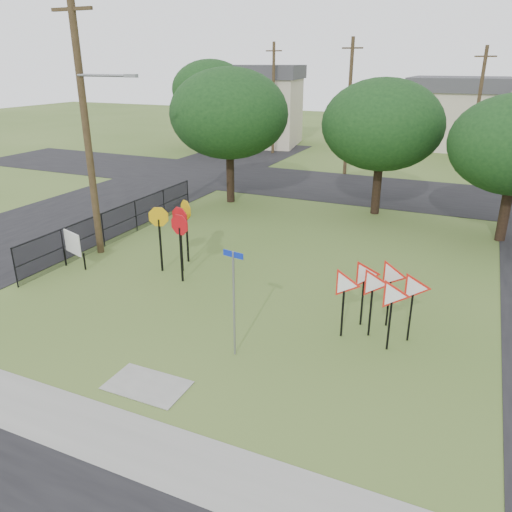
{
  "coord_description": "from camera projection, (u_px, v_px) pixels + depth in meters",
  "views": [
    {
      "loc": [
        6.67,
        -10.69,
        7.45
      ],
      "look_at": [
        0.52,
        3.0,
        1.6
      ],
      "focal_mm": 35.0,
      "sensor_mm": 36.0,
      "label": 1
    }
  ],
  "objects": [
    {
      "name": "utility_pole_main",
      "position": [
        87.0,
        125.0,
        19.03
      ],
      "size": [
        3.55,
        0.33,
        10.0
      ],
      "color": "#473620",
      "rests_on": "ground"
    },
    {
      "name": "far_pole_c",
      "position": [
        273.0,
        98.0,
        41.98
      ],
      "size": [
        1.4,
        0.24,
        9.0
      ],
      "color": "#473620",
      "rests_on": "ground"
    },
    {
      "name": "house_left",
      "position": [
        250.0,
        105.0,
        47.25
      ],
      "size": [
        10.58,
        8.88,
        7.2
      ],
      "color": "beige",
      "rests_on": "ground"
    },
    {
      "name": "tree_far_left",
      "position": [
        211.0,
        90.0,
        44.06
      ],
      "size": [
        6.8,
        6.8,
        7.73
      ],
      "color": "black",
      "rests_on": "ground"
    },
    {
      "name": "street_name_sign",
      "position": [
        234.0,
        297.0,
        13.02
      ],
      "size": [
        0.61,
        0.13,
        3.0
      ],
      "color": "gray",
      "rests_on": "ground"
    },
    {
      "name": "ground",
      "position": [
        197.0,
        340.0,
        14.34
      ],
      "size": [
        140.0,
        140.0,
        0.0
      ],
      "primitive_type": "plane",
      "color": "#405B22"
    },
    {
      "name": "tree_near_left",
      "position": [
        229.0,
        114.0,
        26.76
      ],
      "size": [
        6.4,
        6.4,
        7.27
      ],
      "color": "black",
      "rests_on": "ground"
    },
    {
      "name": "street_far",
      "position": [
        359.0,
        189.0,
        31.33
      ],
      "size": [
        60.0,
        8.0,
        0.02
      ],
      "primitive_type": "cube",
      "color": "black",
      "rests_on": "ground"
    },
    {
      "name": "yield_sign_cluster",
      "position": [
        379.0,
        286.0,
        14.02
      ],
      "size": [
        2.74,
        1.52,
        2.14
      ],
      "color": "black",
      "rests_on": "ground"
    },
    {
      "name": "far_pole_b",
      "position": [
        477.0,
        110.0,
        34.27
      ],
      "size": [
        1.4,
        0.24,
        8.5
      ],
      "color": "#473620",
      "rests_on": "ground"
    },
    {
      "name": "tree_near_mid",
      "position": [
        382.0,
        125.0,
        24.68
      ],
      "size": [
        6.0,
        6.0,
        6.8
      ],
      "color": "black",
      "rests_on": "ground"
    },
    {
      "name": "planting_strip",
      "position": [
        56.0,
        470.0,
        9.74
      ],
      "size": [
        30.0,
        0.8,
        0.02
      ],
      "primitive_type": "cube",
      "color": "#405B22",
      "rests_on": "ground"
    },
    {
      "name": "street_left",
      "position": [
        101.0,
        207.0,
        27.41
      ],
      "size": [
        8.0,
        50.0,
        0.02
      ],
      "primitive_type": "cube",
      "color": "black",
      "rests_on": "ground"
    },
    {
      "name": "far_pole_a",
      "position": [
        349.0,
        107.0,
        33.83
      ],
      "size": [
        1.4,
        0.24,
        9.0
      ],
      "color": "#473620",
      "rests_on": "ground"
    },
    {
      "name": "info_board",
      "position": [
        73.0,
        244.0,
        19.02
      ],
      "size": [
        1.11,
        0.42,
        1.45
      ],
      "color": "black",
      "rests_on": "ground"
    },
    {
      "name": "fence_run",
      "position": [
        120.0,
        222.0,
        22.27
      ],
      "size": [
        0.05,
        11.55,
        1.5
      ],
      "color": "black",
      "rests_on": "ground"
    },
    {
      "name": "sidewalk",
      "position": [
        98.0,
        431.0,
        10.76
      ],
      "size": [
        30.0,
        1.6,
        0.02
      ],
      "primitive_type": "cube",
      "color": "gray",
      "rests_on": "ground"
    },
    {
      "name": "stop_sign_cluster",
      "position": [
        176.0,
        224.0,
        18.38
      ],
      "size": [
        1.99,
        2.03,
        2.54
      ],
      "color": "black",
      "rests_on": "ground"
    },
    {
      "name": "house_mid",
      "position": [
        456.0,
        112.0,
        45.67
      ],
      "size": [
        8.4,
        8.4,
        6.2
      ],
      "color": "beige",
      "rests_on": "ground"
    },
    {
      "name": "curb_pad",
      "position": [
        147.0,
        385.0,
        12.29
      ],
      "size": [
        2.0,
        1.2,
        0.02
      ],
      "primitive_type": "cube",
      "color": "gray",
      "rests_on": "ground"
    }
  ]
}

